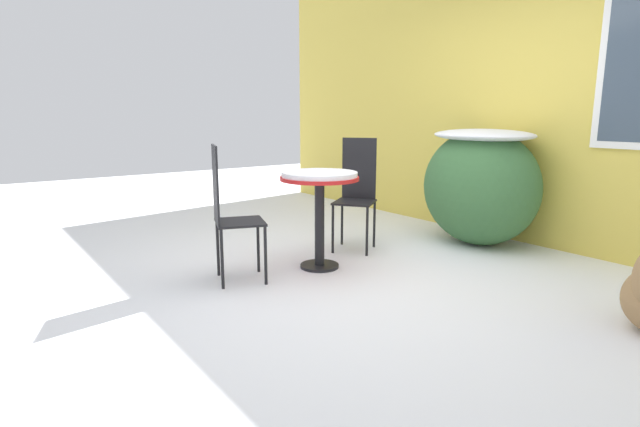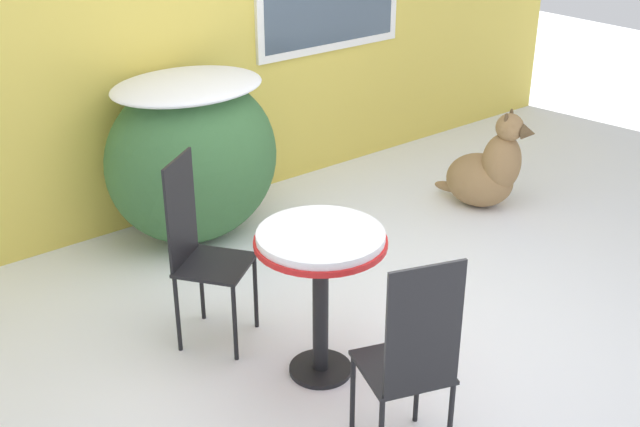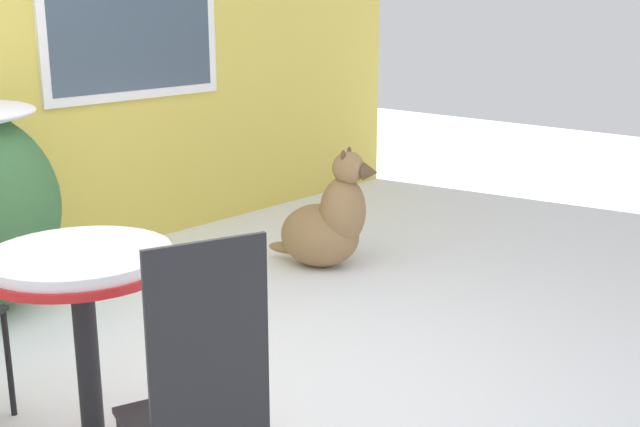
% 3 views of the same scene
% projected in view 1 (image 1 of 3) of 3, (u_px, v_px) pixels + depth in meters
% --- Properties ---
extents(ground_plane, '(16.00, 16.00, 0.00)m').
position_uv_depth(ground_plane, '(355.00, 282.00, 3.88)').
color(ground_plane, white).
extents(house_wall, '(8.00, 0.10, 3.11)m').
position_uv_depth(house_wall, '(539.00, 83.00, 4.77)').
color(house_wall, '#DBC14C').
rests_on(house_wall, ground_plane).
extents(shrub_left, '(1.20, 0.94, 1.14)m').
position_uv_depth(shrub_left, '(480.00, 184.00, 4.91)').
color(shrub_left, '#386638').
rests_on(shrub_left, ground_plane).
extents(patio_table, '(0.65, 0.65, 0.82)m').
position_uv_depth(patio_table, '(320.00, 190.00, 4.13)').
color(patio_table, black).
rests_on(patio_table, ground_plane).
extents(patio_chair_near_table, '(0.51, 0.51, 1.06)m').
position_uv_depth(patio_chair_near_table, '(356.00, 190.00, 4.76)').
color(patio_chair_near_table, black).
rests_on(patio_chair_near_table, ground_plane).
extents(patio_chair_far_side, '(0.46, 0.46, 1.06)m').
position_uv_depth(patio_chair_far_side, '(229.00, 210.00, 3.80)').
color(patio_chair_far_side, black).
rests_on(patio_chair_far_side, ground_plane).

